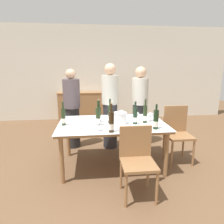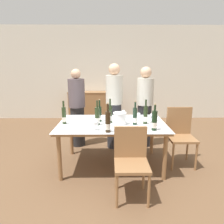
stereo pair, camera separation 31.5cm
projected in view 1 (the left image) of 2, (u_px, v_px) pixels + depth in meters
name	position (u px, v px, depth m)	size (l,w,h in m)	color
ground_plane	(112.00, 165.00, 3.36)	(12.00, 12.00, 0.00)	brown
back_wall	(100.00, 74.00, 6.12)	(8.00, 0.10, 2.80)	silver
sideboard_cabinet	(82.00, 107.00, 6.00)	(1.40, 0.46, 0.88)	#996B42
dining_table	(112.00, 127.00, 3.21)	(1.70, 1.09, 0.74)	#996B42
ice_bucket	(120.00, 118.00, 3.12)	(0.21, 0.21, 0.19)	white
wine_bottle_0	(156.00, 120.00, 2.87)	(0.08, 0.08, 0.38)	black
wine_bottle_1	(98.00, 117.00, 3.04)	(0.08, 0.08, 0.38)	#28381E
wine_bottle_2	(135.00, 116.00, 3.11)	(0.07, 0.07, 0.37)	#1E3323
wine_bottle_3	(99.00, 114.00, 3.24)	(0.07, 0.07, 0.37)	black
wine_bottle_4	(110.00, 114.00, 3.18)	(0.07, 0.07, 0.39)	#28381E
wine_bottle_5	(145.00, 114.00, 3.18)	(0.07, 0.07, 0.39)	#28381E
wine_bottle_6	(63.00, 117.00, 3.05)	(0.07, 0.07, 0.37)	#28381E
wine_bottle_7	(111.00, 122.00, 2.72)	(0.08, 0.08, 0.41)	#332314
wine_glass_0	(150.00, 115.00, 3.30)	(0.08, 0.08, 0.14)	white
wine_glass_1	(154.00, 115.00, 3.36)	(0.07, 0.07, 0.13)	white
wine_glass_2	(121.00, 112.00, 3.52)	(0.07, 0.07, 0.14)	white
wine_glass_3	(98.00, 124.00, 2.79)	(0.09, 0.09, 0.15)	white
wine_glass_4	(137.00, 114.00, 3.38)	(0.07, 0.07, 0.13)	white
chair_near_front	(137.00, 156.00, 2.52)	(0.42, 0.42, 0.88)	#996B42
chair_right_end	(177.00, 130.00, 3.45)	(0.42, 0.42, 0.95)	#996B42
person_host	(72.00, 109.00, 3.97)	(0.33, 0.33, 1.57)	#262628
person_guest_left	(110.00, 107.00, 3.94)	(0.33, 0.33, 1.68)	#2D2D33
person_guest_right	(140.00, 107.00, 4.09)	(0.33, 0.33, 1.62)	#2D2D33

